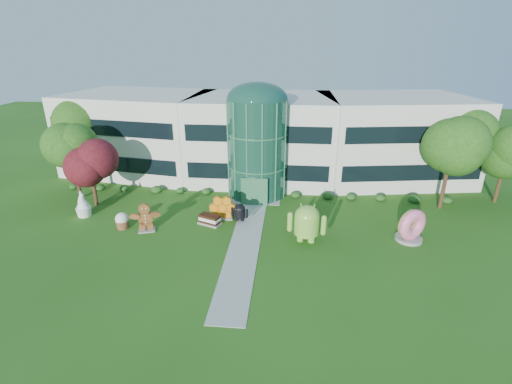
# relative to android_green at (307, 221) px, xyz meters

# --- Properties ---
(ground) EXTENTS (140.00, 140.00, 0.00)m
(ground) POSITION_rel_android_green_xyz_m (-4.85, -2.24, -1.83)
(ground) COLOR #215114
(ground) RESTS_ON ground
(building) EXTENTS (46.00, 15.00, 9.30)m
(building) POSITION_rel_android_green_xyz_m (-4.85, 15.76, 2.82)
(building) COLOR beige
(building) RESTS_ON ground
(atrium) EXTENTS (6.00, 6.00, 9.80)m
(atrium) POSITION_rel_android_green_xyz_m (-4.85, 9.76, 3.07)
(atrium) COLOR #194738
(atrium) RESTS_ON ground
(walkway) EXTENTS (2.40, 20.00, 0.04)m
(walkway) POSITION_rel_android_green_xyz_m (-4.85, -0.24, -1.81)
(walkway) COLOR #9E9E93
(walkway) RESTS_ON ground
(tree_red) EXTENTS (4.00, 4.00, 6.00)m
(tree_red) POSITION_rel_android_green_xyz_m (-20.35, 5.26, 1.17)
(tree_red) COLOR #3F0C14
(tree_red) RESTS_ON ground
(trees_backdrop) EXTENTS (52.00, 8.00, 8.40)m
(trees_backdrop) POSITION_rel_android_green_xyz_m (-4.85, 10.76, 2.37)
(trees_backdrop) COLOR #1E4711
(trees_backdrop) RESTS_ON ground
(android_green) EXTENTS (3.48, 2.55, 3.65)m
(android_green) POSITION_rel_android_green_xyz_m (0.00, 0.00, 0.00)
(android_green) COLOR #7AB73A
(android_green) RESTS_ON ground
(android_black) EXTENTS (1.83, 1.39, 1.88)m
(android_black) POSITION_rel_android_green_xyz_m (-5.82, 3.14, -0.89)
(android_black) COLOR black
(android_black) RESTS_ON ground
(donut) EXTENTS (2.94, 2.50, 2.78)m
(donut) POSITION_rel_android_green_xyz_m (8.33, 0.99, -0.44)
(donut) COLOR #DA536D
(donut) RESTS_ON ground
(gingerbread) EXTENTS (2.96, 1.84, 2.55)m
(gingerbread) POSITION_rel_android_green_xyz_m (-13.47, 0.52, -0.55)
(gingerbread) COLOR brown
(gingerbread) RESTS_ON ground
(ice_cream_sandwich) EXTENTS (2.24, 1.70, 0.89)m
(ice_cream_sandwich) POSITION_rel_android_green_xyz_m (-8.35, 2.21, -1.38)
(ice_cream_sandwich) COLOR black
(ice_cream_sandwich) RESTS_ON ground
(honeycomb) EXTENTS (2.63, 1.10, 2.02)m
(honeycomb) POSITION_rel_android_green_xyz_m (-7.39, 3.44, -0.82)
(honeycomb) COLOR orange
(honeycomb) RESTS_ON ground
(froyo) EXTENTS (1.92, 1.92, 2.49)m
(froyo) POSITION_rel_android_green_xyz_m (-20.27, 2.79, -0.58)
(froyo) COLOR white
(froyo) RESTS_ON ground
(cupcake) EXTENTS (1.38, 1.38, 1.45)m
(cupcake) POSITION_rel_android_green_xyz_m (-15.68, 0.77, -1.10)
(cupcake) COLOR white
(cupcake) RESTS_ON ground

